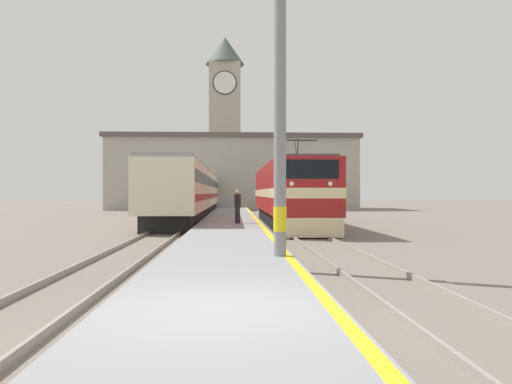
{
  "coord_description": "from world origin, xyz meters",
  "views": [
    {
      "loc": [
        0.17,
        -6.7,
        1.93
      ],
      "look_at": [
        1.82,
        29.59,
        2.0
      ],
      "focal_mm": 35.0,
      "sensor_mm": 36.0,
      "label": 1
    }
  ],
  "objects": [
    {
      "name": "ground_plane",
      "position": [
        0.0,
        30.0,
        0.0
      ],
      "size": [
        200.0,
        200.0,
        0.0
      ],
      "primitive_type": "plane",
      "color": "#70665B"
    },
    {
      "name": "person_on_platform",
      "position": [
        0.38,
        18.54,
        1.28
      ],
      "size": [
        0.34,
        0.34,
        1.69
      ],
      "color": "#23232D",
      "rests_on": "platform"
    },
    {
      "name": "rail_track_near",
      "position": [
        3.35,
        25.0,
        0.03
      ],
      "size": [
        2.84,
        140.0,
        0.16
      ],
      "color": "#70665B",
      "rests_on": "ground"
    },
    {
      "name": "locomotive_train",
      "position": [
        3.35,
        22.8,
        1.86
      ],
      "size": [
        2.92,
        18.53,
        4.61
      ],
      "color": "black",
      "rests_on": "ground"
    },
    {
      "name": "clock_tower",
      "position": [
        -1.03,
        64.38,
        12.94
      ],
      "size": [
        5.46,
        5.46,
        24.16
      ],
      "color": "#ADA393",
      "rests_on": "ground"
    },
    {
      "name": "passenger_train",
      "position": [
        -3.02,
        39.11,
        2.03
      ],
      "size": [
        2.92,
        47.12,
        3.75
      ],
      "color": "black",
      "rests_on": "ground"
    },
    {
      "name": "rail_track_far",
      "position": [
        -3.02,
        25.0,
        0.03
      ],
      "size": [
        2.84,
        140.0,
        0.16
      ],
      "color": "#70665B",
      "rests_on": "ground"
    },
    {
      "name": "station_building",
      "position": [
        0.11,
        53.14,
        4.32
      ],
      "size": [
        28.89,
        10.56,
        8.6
      ],
      "color": "#A8A399",
      "rests_on": "ground"
    },
    {
      "name": "platform",
      "position": [
        0.0,
        25.0,
        0.2
      ],
      "size": [
        3.29,
        140.0,
        0.4
      ],
      "color": "gray",
      "rests_on": "ground"
    },
    {
      "name": "catenary_mast",
      "position": [
        1.36,
        5.37,
        4.14
      ],
      "size": [
        2.36,
        0.32,
        7.65
      ],
      "color": "gray",
      "rests_on": "platform"
    }
  ]
}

